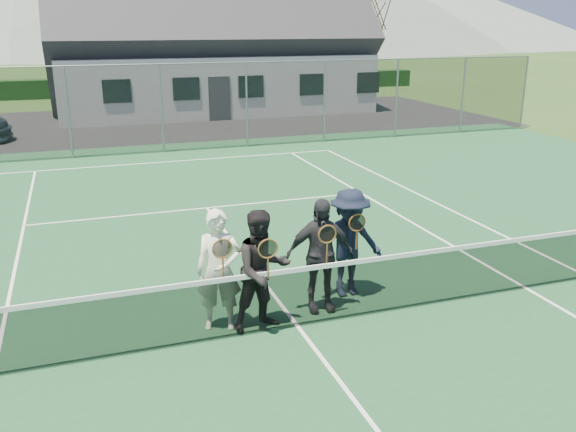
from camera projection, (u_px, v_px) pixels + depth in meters
The scene contains 15 objects.
ground at pixel (143, 125), 27.00m from camera, with size 220.00×220.00×0.00m, color #284619.
court_surface at pixel (298, 327), 9.00m from camera, with size 30.00×30.00×0.02m, color #1C4C2B.
tarmac_carpark at pixel (47, 129), 25.75m from camera, with size 40.00×12.00×0.01m, color black.
hedge_row at pixel (120, 87), 37.64m from camera, with size 40.00×1.20×1.10m, color black.
hill_east at pixel (403, 7), 109.64m from camera, with size 90.00×90.00×14.00m, color slate.
court_markings at pixel (298, 326), 9.00m from camera, with size 11.03×23.83×0.01m.
tennis_net at pixel (298, 295), 8.84m from camera, with size 11.68×0.08×1.10m.
perimeter_fence at pixel (162, 109), 20.69m from camera, with size 30.07×0.07×3.02m.
clubhouse at pixel (209, 29), 30.65m from camera, with size 15.60×8.20×7.70m.
tree_d at pixel (297, 0), 40.72m from camera, with size 3.20×3.20×7.77m.
tree_e at pixel (378, 1), 42.60m from camera, with size 3.20×3.20×7.77m.
player_a at pixel (219, 270), 8.72m from camera, with size 0.75×0.60×1.80m.
player_b at pixel (263, 270), 8.72m from camera, with size 0.98×0.82×1.80m.
player_c at pixel (320, 255), 9.29m from camera, with size 1.10×0.58×1.80m.
player_d at pixel (349, 243), 9.81m from camera, with size 1.17×0.69×1.80m.
Camera 1 is at (-2.79, -7.58, 4.31)m, focal length 38.00 mm.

